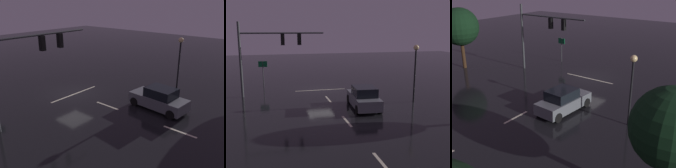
# 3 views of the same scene
# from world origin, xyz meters

# --- Properties ---
(ground_plane) EXTENTS (80.00, 80.00, 0.00)m
(ground_plane) POSITION_xyz_m (0.00, 0.00, 0.00)
(ground_plane) COLOR black
(traffic_signal_assembly) EXTENTS (7.47, 0.47, 6.60)m
(traffic_signal_assembly) POSITION_xyz_m (4.88, 1.40, 4.40)
(traffic_signal_assembly) COLOR #383A3D
(traffic_signal_assembly) RESTS_ON ground_plane
(lane_dash_far) EXTENTS (0.16, 2.20, 0.01)m
(lane_dash_far) POSITION_xyz_m (0.00, 4.00, 0.00)
(lane_dash_far) COLOR beige
(lane_dash_far) RESTS_ON ground_plane
(lane_dash_mid) EXTENTS (0.16, 2.20, 0.01)m
(lane_dash_mid) POSITION_xyz_m (0.00, 10.00, 0.00)
(lane_dash_mid) COLOR beige
(lane_dash_mid) RESTS_ON ground_plane
(lane_dash_near) EXTENTS (0.16, 2.20, 0.01)m
(lane_dash_near) POSITION_xyz_m (0.00, 16.00, 0.00)
(lane_dash_near) COLOR beige
(lane_dash_near) RESTS_ON ground_plane
(stop_bar) EXTENTS (5.00, 0.16, 0.01)m
(stop_bar) POSITION_xyz_m (0.00, 0.21, 0.00)
(stop_bar) COLOR beige
(stop_bar) RESTS_ON ground_plane
(car_approaching) EXTENTS (2.22, 4.48, 1.70)m
(car_approaching) POSITION_xyz_m (-2.09, 7.28, 0.80)
(car_approaching) COLOR slate
(car_approaching) RESTS_ON ground_plane
(street_lamp_left_kerb) EXTENTS (0.44, 0.44, 4.73)m
(street_lamp_left_kerb) POSITION_xyz_m (-6.74, 6.49, 3.34)
(street_lamp_left_kerb) COLOR black
(street_lamp_left_kerb) RESTS_ON ground_plane
(route_sign) EXTENTS (0.90, 0.14, 2.72)m
(route_sign) POSITION_xyz_m (5.51, -2.93, 1.96)
(route_sign) COLOR #383A3D
(route_sign) RESTS_ON ground_plane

